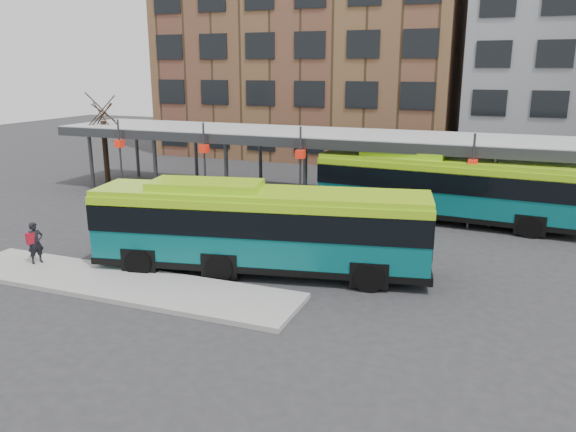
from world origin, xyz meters
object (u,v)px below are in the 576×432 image
(tree, at_px, (105,150))
(pedestrian, at_px, (35,243))
(bus_front, at_px, (259,226))
(bus_rear, at_px, (443,186))

(tree, relative_size, pedestrian, 3.28)
(tree, xyz_separation_m, bus_front, (16.71, -11.71, -0.56))
(bus_front, bearing_deg, bus_rear, 49.86)
(bus_front, bearing_deg, pedestrian, -172.97)
(bus_rear, height_order, pedestrian, bus_rear)
(bus_front, relative_size, bus_rear, 1.00)
(bus_front, distance_m, bus_rear, 12.03)
(tree, relative_size, bus_front, 0.42)
(bus_front, height_order, bus_rear, bus_rear)
(tree, relative_size, bus_rear, 0.42)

